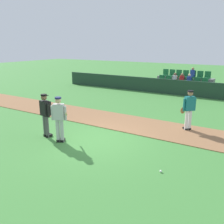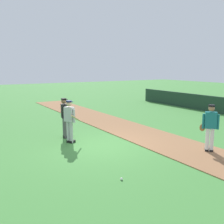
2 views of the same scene
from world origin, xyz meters
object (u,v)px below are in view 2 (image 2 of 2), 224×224
umpire_home_plate (65,116)px  runner_teal_jersey (210,126)px  baseball (122,179)px  batter_grey_jersey (70,120)px

umpire_home_plate → runner_teal_jersey: size_ratio=1.00×
runner_teal_jersey → baseball: 4.20m
umpire_home_plate → runner_teal_jersey: same height
baseball → umpire_home_plate: bearing=176.3°
batter_grey_jersey → umpire_home_plate: size_ratio=1.00×
baseball → batter_grey_jersey: bearing=177.2°
runner_teal_jersey → baseball: runner_teal_jersey is taller
batter_grey_jersey → baseball: (4.13, -0.20, -0.93)m
batter_grey_jersey → runner_teal_jersey: same height
runner_teal_jersey → baseball: bearing=-85.0°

